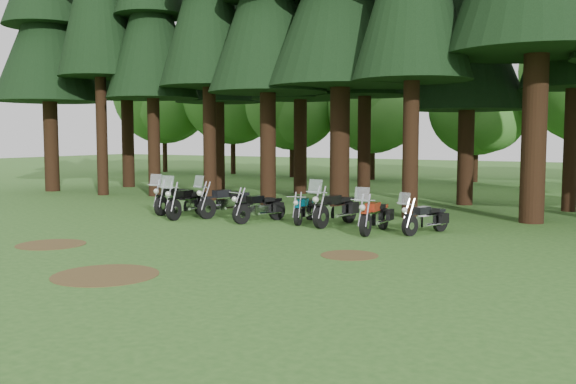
# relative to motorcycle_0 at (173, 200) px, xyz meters

# --- Properties ---
(ground) EXTENTS (120.00, 120.00, 0.00)m
(ground) POSITION_rel_motorcycle_0_xyz_m (4.62, -4.96, -0.51)
(ground) COLOR #2E5D20
(ground) RESTS_ON ground
(pine_front_0) EXTENTS (5.49, 5.49, 16.17)m
(pine_front_0) POSITION_rel_motorcycle_0_xyz_m (-11.59, 4.32, 9.18)
(pine_front_0) COLOR black
(pine_front_0) RESTS_ON ground
(pine_back_1) EXTENTS (4.52, 4.52, 16.22)m
(pine_back_1) POSITION_rel_motorcycle_0_xyz_m (-4.64, 9.38, 9.20)
(pine_back_1) COLOR black
(pine_back_1) RESTS_ON ground
(pine_back_4) EXTENTS (4.94, 4.94, 13.78)m
(pine_back_4) POSITION_rel_motorcycle_0_xyz_m (8.66, 8.29, 7.74)
(pine_back_4) COLOR black
(pine_back_4) RESTS_ON ground
(decid_0) EXTENTS (8.00, 7.78, 10.00)m
(decid_0) POSITION_rel_motorcycle_0_xyz_m (-17.48, 20.30, 5.39)
(decid_0) COLOR black
(decid_0) RESTS_ON ground
(decid_1) EXTENTS (7.91, 7.69, 9.88)m
(decid_1) POSITION_rel_motorcycle_0_xyz_m (-11.37, 20.80, 5.32)
(decid_1) COLOR black
(decid_1) RESTS_ON ground
(decid_2) EXTENTS (6.72, 6.53, 8.40)m
(decid_2) POSITION_rel_motorcycle_0_xyz_m (-5.82, 19.82, 4.45)
(decid_2) COLOR black
(decid_2) RESTS_ON ground
(decid_3) EXTENTS (6.12, 5.95, 7.65)m
(decid_3) POSITION_rel_motorcycle_0_xyz_m (-0.09, 20.17, 4.00)
(decid_3) COLOR black
(decid_3) RESTS_ON ground
(decid_4) EXTENTS (5.93, 5.76, 7.41)m
(decid_4) POSITION_rel_motorcycle_0_xyz_m (6.20, 21.36, 3.86)
(decid_4) COLOR black
(decid_4) RESTS_ON ground
(dirt_patch_0) EXTENTS (1.80, 1.80, 0.01)m
(dirt_patch_0) POSITION_rel_motorcycle_0_xyz_m (1.62, -6.96, -0.50)
(dirt_patch_0) COLOR #4C3D1E
(dirt_patch_0) RESTS_ON ground
(dirt_patch_1) EXTENTS (1.40, 1.40, 0.01)m
(dirt_patch_1) POSITION_rel_motorcycle_0_xyz_m (9.12, -4.46, -0.50)
(dirt_patch_1) COLOR #4C3D1E
(dirt_patch_1) RESTS_ON ground
(dirt_patch_2) EXTENTS (2.20, 2.20, 0.01)m
(dirt_patch_2) POSITION_rel_motorcycle_0_xyz_m (5.62, -8.96, -0.50)
(dirt_patch_2) COLOR #4C3D1E
(dirt_patch_2) RESTS_ON ground
(motorcycle_0) EXTENTS (0.63, 2.42, 1.52)m
(motorcycle_0) POSITION_rel_motorcycle_0_xyz_m (0.00, 0.00, 0.00)
(motorcycle_0) COLOR black
(motorcycle_0) RESTS_ON ground
(motorcycle_1) EXTENTS (0.52, 2.46, 1.54)m
(motorcycle_1) POSITION_rel_motorcycle_0_xyz_m (1.28, -0.77, 0.01)
(motorcycle_1) COLOR black
(motorcycle_1) RESTS_ON ground
(motorcycle_2) EXTENTS (1.01, 2.39, 1.52)m
(motorcycle_2) POSITION_rel_motorcycle_0_xyz_m (2.31, 0.07, 0.00)
(motorcycle_2) COLOR black
(motorcycle_2) RESTS_ON ground
(motorcycle_3) EXTENTS (0.83, 2.11, 0.89)m
(motorcycle_3) POSITION_rel_motorcycle_0_xyz_m (4.07, -0.47, -0.06)
(motorcycle_3) COLOR black
(motorcycle_3) RESTS_ON ground
(motorcycle_4) EXTENTS (0.52, 1.96, 0.81)m
(motorcycle_4) POSITION_rel_motorcycle_0_xyz_m (5.45, 0.09, -0.10)
(motorcycle_4) COLOR black
(motorcycle_4) RESTS_ON ground
(motorcycle_5) EXTENTS (0.60, 2.47, 1.55)m
(motorcycle_5) POSITION_rel_motorcycle_0_xyz_m (6.62, 0.01, 0.01)
(motorcycle_5) COLOR black
(motorcycle_5) RESTS_ON ground
(motorcycle_6) EXTENTS (0.44, 2.29, 1.44)m
(motorcycle_6) POSITION_rel_motorcycle_0_xyz_m (8.30, -0.82, -0.03)
(motorcycle_6) COLOR black
(motorcycle_6) RESTS_ON ground
(motorcycle_7) EXTENTS (0.96, 1.97, 1.28)m
(motorcycle_7) POSITION_rel_motorcycle_0_xyz_m (9.66, -0.24, -0.08)
(motorcycle_7) COLOR black
(motorcycle_7) RESTS_ON ground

